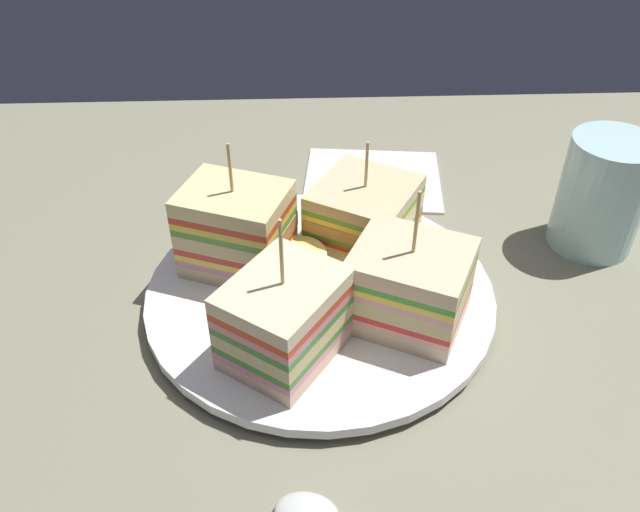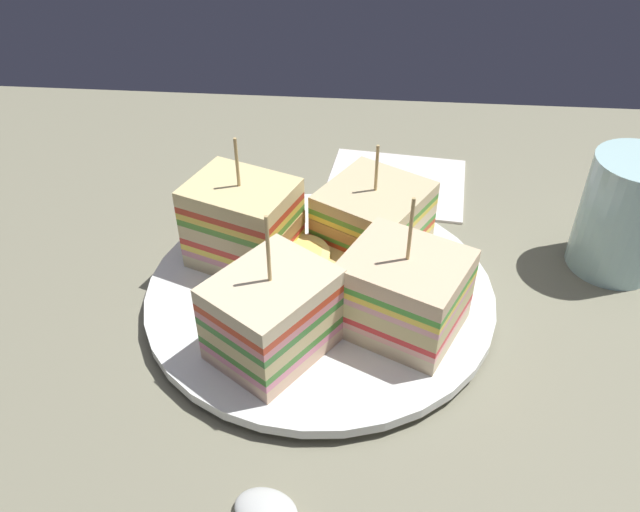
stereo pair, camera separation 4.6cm
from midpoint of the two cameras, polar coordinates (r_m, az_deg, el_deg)
ground_plane at (r=49.47cm, az=2.67°, el=-4.93°), size 120.29×72.18×1.80cm
plate at (r=48.29cm, az=2.73°, el=-3.42°), size 25.73×25.73×1.40cm
sandwich_wedge_0 at (r=48.68cm, az=-4.13°, el=2.76°), size 9.21×8.21×10.52cm
sandwich_wedge_1 at (r=41.41cm, az=-1.02°, el=-5.37°), size 9.26×9.65×10.69cm
sandwich_wedge_2 at (r=43.75cm, az=10.35°, el=-3.36°), size 9.69×9.21×10.46cm
sandwich_wedge_3 at (r=50.90cm, az=7.31°, el=3.24°), size 9.97×10.14×8.95cm
chip_pile at (r=47.86cm, az=2.41°, el=-1.10°), size 7.64×7.87×2.26cm
napkin at (r=62.71cm, az=8.82°, el=6.37°), size 14.03×12.33×0.50cm
drinking_glass at (r=56.07cm, az=27.33°, el=2.55°), size 6.83×6.83×9.56cm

